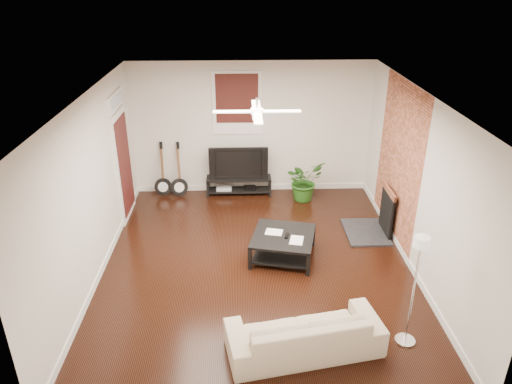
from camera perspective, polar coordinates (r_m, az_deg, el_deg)
room at (r=7.29m, az=0.11°, el=0.45°), size 5.01×6.01×2.81m
brick_accent at (r=8.65m, az=16.60°, el=3.42°), size 0.02×2.20×2.80m
fireplace at (r=8.94m, az=14.11°, el=-2.18°), size 0.80×1.10×0.92m
window_back at (r=9.91m, az=-2.28°, el=10.51°), size 1.00×0.06×1.30m
door_left at (r=9.37m, az=-15.58°, el=4.22°), size 0.08×1.00×2.50m
tv_stand at (r=10.32m, az=-2.05°, el=0.76°), size 1.38×0.37×0.39m
tv at (r=10.12m, az=-2.09°, el=3.64°), size 1.23×0.16×0.71m
coffee_table at (r=8.11m, az=3.24°, el=-6.42°), size 1.20×1.20×0.42m
sofa at (r=6.31m, az=5.78°, el=-16.24°), size 2.06×1.11×0.57m
floor_lamp at (r=6.38m, az=18.21°, el=-11.21°), size 0.31×0.31×1.59m
potted_plant at (r=10.03m, az=5.75°, el=1.36°), size 1.01×0.99×0.86m
guitar_left at (r=10.27m, az=-11.17°, el=2.56°), size 0.38×0.28×1.18m
guitar_right at (r=10.19m, az=-9.25°, el=2.54°), size 0.40×0.32×1.18m
ceiling_fan at (r=6.88m, az=0.11°, el=9.57°), size 1.24×1.24×0.32m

